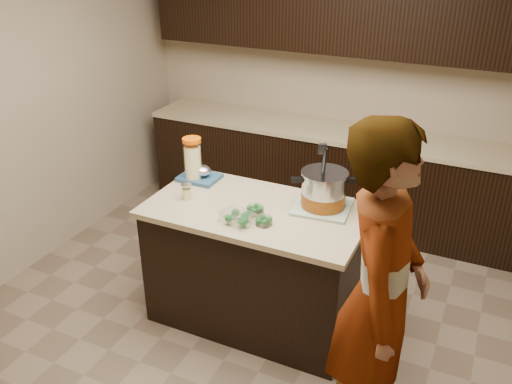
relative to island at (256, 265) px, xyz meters
The scene contains 13 objects.
ground_plane 0.45m from the island, ahead, with size 4.00×4.00×0.00m, color brown.
room_shell 1.26m from the island, ahead, with size 4.04×4.04×2.72m.
back_cabinets 1.81m from the island, 90.00° to the left, with size 3.60×0.63×2.33m.
island is the anchor object (origin of this frame).
dish_towel 0.64m from the island, 25.47° to the left, with size 0.36×0.36×0.02m, color #537B53.
stock_pot 0.72m from the island, 25.45° to the left, with size 0.41×0.41×0.44m.
lemonade_pitcher 0.87m from the island, 161.94° to the left, with size 0.15×0.15×0.33m.
mason_jar 0.70m from the island, behind, with size 0.08×0.08×0.12m.
broccoli_tub_left 0.48m from the island, 68.69° to the right, with size 0.13×0.13×0.05m.
broccoli_tub_right 0.52m from the island, 52.18° to the right, with size 0.13×0.13×0.05m.
broccoli_tub_rect 0.53m from the island, 95.33° to the right, with size 0.24×0.21×0.07m.
blue_tray 0.78m from the island, 157.60° to the left, with size 0.29×0.23×0.11m.
person 1.28m from the island, 33.78° to the right, with size 0.68×0.45×1.88m, color gray.
Camera 1 is at (1.35, -2.87, 2.59)m, focal length 38.00 mm.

